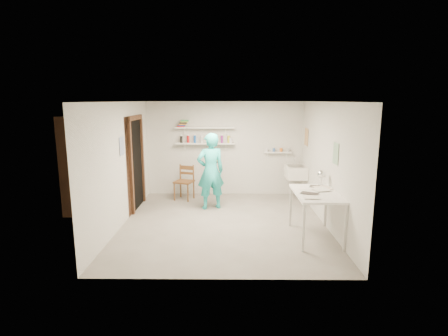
{
  "coord_description": "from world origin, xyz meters",
  "views": [
    {
      "loc": [
        0.07,
        -6.68,
        2.43
      ],
      "look_at": [
        0.0,
        0.4,
        1.05
      ],
      "focal_mm": 28.0,
      "sensor_mm": 36.0,
      "label": 1
    }
  ],
  "objects_px": {
    "wall_clock": "(214,157)",
    "desk_lamp": "(322,174)",
    "man": "(211,171)",
    "work_table": "(316,215)",
    "wooden_chair": "(184,182)",
    "belfast_sink": "(296,172)"
  },
  "relations": [
    {
      "from": "belfast_sink",
      "to": "man",
      "type": "xyz_separation_m",
      "value": [
        -2.06,
        -0.72,
        0.16
      ]
    },
    {
      "from": "work_table",
      "to": "wall_clock",
      "type": "bearing_deg",
      "value": 134.17
    },
    {
      "from": "man",
      "to": "belfast_sink",
      "type": "bearing_deg",
      "value": -179.79
    },
    {
      "from": "man",
      "to": "wooden_chair",
      "type": "bearing_deg",
      "value": -64.71
    },
    {
      "from": "wall_clock",
      "to": "work_table",
      "type": "height_order",
      "value": "wall_clock"
    },
    {
      "from": "man",
      "to": "work_table",
      "type": "bearing_deg",
      "value": 119.47
    },
    {
      "from": "wooden_chair",
      "to": "man",
      "type": "bearing_deg",
      "value": -26.92
    },
    {
      "from": "wall_clock",
      "to": "work_table",
      "type": "relative_size",
      "value": 0.25
    },
    {
      "from": "belfast_sink",
      "to": "wall_clock",
      "type": "bearing_deg",
      "value": -165.59
    },
    {
      "from": "wall_clock",
      "to": "man",
      "type": "bearing_deg",
      "value": -128.06
    },
    {
      "from": "belfast_sink",
      "to": "man",
      "type": "relative_size",
      "value": 0.35
    },
    {
      "from": "wall_clock",
      "to": "wooden_chair",
      "type": "distance_m",
      "value": 1.15
    },
    {
      "from": "wall_clock",
      "to": "desk_lamp",
      "type": "distance_m",
      "value": 2.53
    },
    {
      "from": "wall_clock",
      "to": "wooden_chair",
      "type": "relative_size",
      "value": 0.34
    },
    {
      "from": "wall_clock",
      "to": "desk_lamp",
      "type": "bearing_deg",
      "value": -53.45
    },
    {
      "from": "wooden_chair",
      "to": "desk_lamp",
      "type": "bearing_deg",
      "value": -15.36
    },
    {
      "from": "belfast_sink",
      "to": "wooden_chair",
      "type": "height_order",
      "value": "wooden_chair"
    },
    {
      "from": "man",
      "to": "wall_clock",
      "type": "bearing_deg",
      "value": -128.06
    },
    {
      "from": "man",
      "to": "work_table",
      "type": "xyz_separation_m",
      "value": [
        1.95,
        -1.72,
        -0.44
      ]
    },
    {
      "from": "man",
      "to": "wooden_chair",
      "type": "height_order",
      "value": "man"
    },
    {
      "from": "belfast_sink",
      "to": "desk_lamp",
      "type": "bearing_deg",
      "value": -87.12
    },
    {
      "from": "desk_lamp",
      "to": "wall_clock",
      "type": "bearing_deg",
      "value": 145.58
    }
  ]
}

